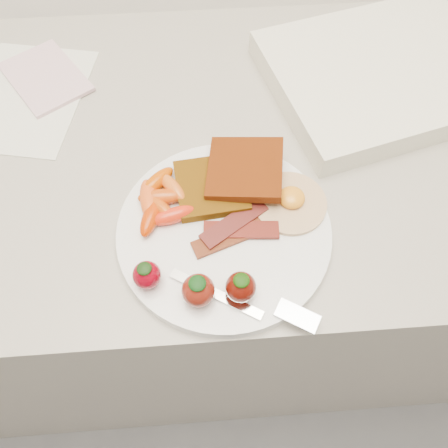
{
  "coord_description": "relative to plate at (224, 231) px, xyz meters",
  "views": [
    {
      "loc": [
        -0.0,
        1.27,
        1.4
      ],
      "look_at": [
        0.02,
        1.54,
        0.93
      ],
      "focal_mm": 35.0,
      "sensor_mm": 36.0,
      "label": 1
    }
  ],
  "objects": [
    {
      "name": "notepad",
      "position": [
        -0.26,
        0.3,
        -0.0
      ],
      "size": [
        0.16,
        0.18,
        0.01
      ],
      "primitive_type": "cube",
      "rotation": [
        0.0,
        0.0,
        0.59
      ],
      "color": "beige",
      "rests_on": "paper_sheet"
    },
    {
      "name": "fried_egg",
      "position": [
        0.09,
        0.03,
        0.01
      ],
      "size": [
        0.1,
        0.1,
        0.02
      ],
      "color": "beige",
      "rests_on": "plate"
    },
    {
      "name": "plate",
      "position": [
        0.0,
        0.0,
        0.0
      ],
      "size": [
        0.27,
        0.27,
        0.02
      ],
      "primitive_type": "cylinder",
      "color": "white",
      "rests_on": "counter"
    },
    {
      "name": "toast_lower",
      "position": [
        -0.01,
        0.06,
        0.02
      ],
      "size": [
        0.1,
        0.1,
        0.01
      ],
      "primitive_type": "cube",
      "rotation": [
        0.0,
        0.0,
        0.1
      ],
      "color": "#472404",
      "rests_on": "plate"
    },
    {
      "name": "bacon_strips",
      "position": [
        0.01,
        -0.01,
        0.01
      ],
      "size": [
        0.11,
        0.08,
        0.01
      ],
      "color": "#4A0A05",
      "rests_on": "plate"
    },
    {
      "name": "toast_upper",
      "position": [
        0.03,
        0.07,
        0.03
      ],
      "size": [
        0.11,
        0.11,
        0.02
      ],
      "primitive_type": "cube",
      "rotation": [
        0.0,
        -0.1,
        -0.16
      ],
      "color": "#321003",
      "rests_on": "toast_lower"
    },
    {
      "name": "appliance",
      "position": [
        0.27,
        0.26,
        0.01
      ],
      "size": [
        0.4,
        0.35,
        0.04
      ],
      "primitive_type": "cube",
      "rotation": [
        0.0,
        0.0,
        0.26
      ],
      "color": "silver",
      "rests_on": "counter"
    },
    {
      "name": "paper_sheet",
      "position": [
        -0.29,
        0.27,
        -0.01
      ],
      "size": [
        0.22,
        0.26,
        0.0
      ],
      "primitive_type": "cube",
      "rotation": [
        0.0,
        0.0,
        -0.21
      ],
      "color": "silver",
      "rests_on": "counter"
    },
    {
      "name": "fork",
      "position": [
        0.02,
        -0.1,
        0.01
      ],
      "size": [
        0.17,
        0.09,
        0.0
      ],
      "color": "silver",
      "rests_on": "plate"
    },
    {
      "name": "baby_carrots",
      "position": [
        -0.08,
        0.04,
        0.02
      ],
      "size": [
        0.08,
        0.11,
        0.02
      ],
      "color": "#BE420A",
      "rests_on": "plate"
    },
    {
      "name": "strawberries",
      "position": [
        -0.03,
        -0.08,
        0.03
      ],
      "size": [
        0.14,
        0.06,
        0.05
      ],
      "color": "maroon",
      "rests_on": "plate"
    },
    {
      "name": "counter",
      "position": [
        -0.02,
        0.16,
        -0.46
      ],
      "size": [
        2.0,
        0.6,
        0.9
      ],
      "primitive_type": "cube",
      "color": "gray",
      "rests_on": "ground"
    }
  ]
}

